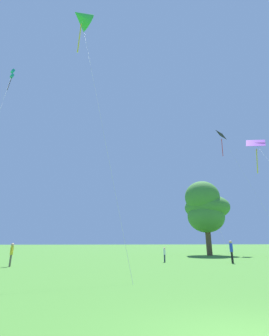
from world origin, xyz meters
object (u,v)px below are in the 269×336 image
at_px(kite_green_small, 82,18).
at_px(tree_left_oak, 205,208).
at_px(kite_pink_low, 209,200).
at_px(kite_purple_streamer, 257,150).
at_px(kite_black_large, 222,140).
at_px(person_child_small, 164,253).
at_px(kite_teal_box, 12,75).
at_px(person_in_red_shirt, 11,252).
at_px(person_far_back, 231,249).

xyz_separation_m(kite_green_small, tree_left_oak, (17.19, 12.73, -15.72)).
bearing_deg(kite_pink_low, kite_green_small, -139.62).
bearing_deg(kite_purple_streamer, kite_pink_low, 86.97).
relative_size(kite_black_large, person_child_small, 16.85).
height_order(kite_teal_box, kite_purple_streamer, kite_teal_box).
xyz_separation_m(kite_green_small, kite_pink_low, (20.22, 17.19, -13.83)).
relative_size(kite_purple_streamer, person_child_small, 10.79).
bearing_deg(kite_pink_low, kite_purple_streamer, -93.03).
bearing_deg(kite_green_small, person_in_red_shirt, 163.90).
relative_size(kite_green_small, person_in_red_shirt, 14.74).
height_order(kite_black_large, person_child_small, kite_black_large).
distance_m(person_child_small, tree_left_oak, 14.34).
distance_m(kite_black_large, kite_purple_streamer, 15.22).
bearing_deg(tree_left_oak, person_in_red_shirt, -150.51).
distance_m(person_in_red_shirt, person_far_back, 16.83).
relative_size(kite_pink_low, tree_left_oak, 0.96).
relative_size(kite_black_large, person_in_red_shirt, 13.06).
relative_size(kite_teal_box, person_far_back, 13.15).
height_order(person_child_small, tree_left_oak, tree_left_oak).
distance_m(kite_green_small, person_far_back, 24.75).
relative_size(kite_teal_box, kite_black_large, 1.13).
bearing_deg(person_in_red_shirt, person_far_back, -0.04).
relative_size(kite_pink_low, kite_black_large, 0.46).
height_order(kite_pink_low, person_in_red_shirt, kite_pink_low).
bearing_deg(kite_green_small, kite_teal_box, 132.06).
bearing_deg(kite_black_large, tree_left_oak, -146.81).
relative_size(kite_teal_box, kite_pink_low, 2.48).
bearing_deg(kite_teal_box, kite_pink_low, 13.65).
xyz_separation_m(kite_pink_low, person_in_red_shirt, (-23.74, -16.18, -7.13)).
bearing_deg(person_in_red_shirt, kite_purple_streamer, 7.23).
bearing_deg(kite_green_small, tree_left_oak, 36.52).
bearing_deg(person_far_back, kite_green_small, -175.69).
bearing_deg(kite_purple_streamer, kite_black_large, 72.93).
relative_size(kite_black_large, person_far_back, 11.61).
xyz_separation_m(person_child_small, person_far_back, (5.11, -1.96, 0.33)).
distance_m(person_child_small, person_far_back, 5.48).
distance_m(kite_teal_box, kite_purple_streamer, 31.13).
xyz_separation_m(kite_black_large, kite_purple_streamer, (-3.96, -12.90, -7.03)).
distance_m(kite_teal_box, tree_left_oak, 30.82).
xyz_separation_m(kite_green_small, person_far_back, (13.31, 1.00, -20.84)).
height_order(kite_green_small, person_far_back, kite_green_small).
height_order(kite_purple_streamer, person_in_red_shirt, kite_purple_streamer).
height_order(kite_black_large, person_far_back, kite_black_large).
height_order(kite_green_small, kite_purple_streamer, kite_green_small).
distance_m(kite_purple_streamer, tree_left_oak, 10.49).
distance_m(kite_green_small, kite_pink_low, 29.93).
bearing_deg(kite_black_large, kite_pink_low, 173.83).
relative_size(kite_teal_box, person_child_small, 19.10).
relative_size(kite_green_small, tree_left_oak, 2.37).
distance_m(kite_purple_streamer, person_far_back, 12.43).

